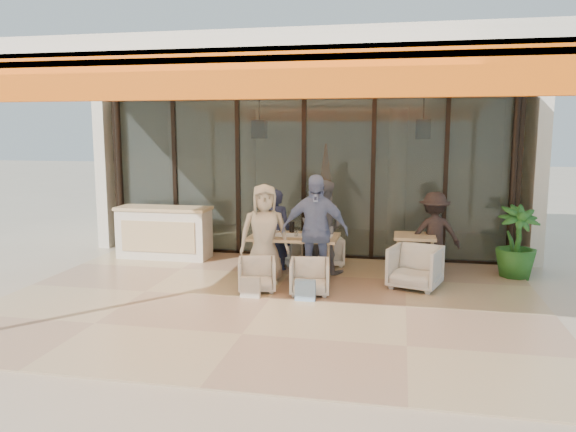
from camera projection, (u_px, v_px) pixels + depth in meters
name	position (u px, v px, depth m)	size (l,w,h in m)	color
ground	(270.00, 300.00, 8.40)	(70.00, 70.00, 0.00)	#C6B293
terrace_floor	(270.00, 300.00, 8.40)	(8.00, 6.00, 0.01)	tan
terrace_structure	(264.00, 76.00, 7.66)	(8.00, 6.00, 3.40)	silver
glass_storefront	(304.00, 178.00, 11.07)	(8.08, 0.10, 3.20)	#9EADA3
interior_block	(321.00, 143.00, 13.22)	(9.05, 3.62, 3.52)	silver
host_counter	(164.00, 232.00, 11.07)	(1.85, 0.65, 1.04)	silver
dining_table	(294.00, 239.00, 9.61)	(1.50, 0.90, 0.93)	beige
chair_far_left	(282.00, 247.00, 10.66)	(0.64, 0.60, 0.65)	silver
chair_far_right	(326.00, 250.00, 10.50)	(0.61, 0.57, 0.62)	silver
chair_near_left	(257.00, 273.00, 8.82)	(0.58, 0.54, 0.59)	silver
chair_near_right	(310.00, 275.00, 8.66)	(0.60, 0.56, 0.61)	silver
diner_navy	(276.00, 230.00, 10.11)	(0.54, 0.36, 1.48)	#1A213A
diner_grey	(322.00, 227.00, 9.94)	(0.81, 0.63, 1.67)	slate
diner_cream	(264.00, 234.00, 9.23)	(0.81, 0.53, 1.66)	beige
diner_periwinkle	(315.00, 231.00, 9.05)	(1.07, 0.45, 1.83)	#697DB0
tote_bag_cream	(250.00, 288.00, 8.45)	(0.30, 0.10, 0.34)	silver
tote_bag_blue	(305.00, 291.00, 8.29)	(0.30, 0.10, 0.34)	#99BFD8
side_table	(415.00, 241.00, 9.66)	(0.70, 0.70, 0.74)	beige
side_chair	(415.00, 265.00, 8.97)	(0.75, 0.70, 0.77)	silver
standing_woman	(434.00, 234.00, 9.78)	(0.95, 0.55, 1.47)	black
potted_palm	(517.00, 242.00, 9.60)	(0.70, 0.70, 1.26)	#1E5919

